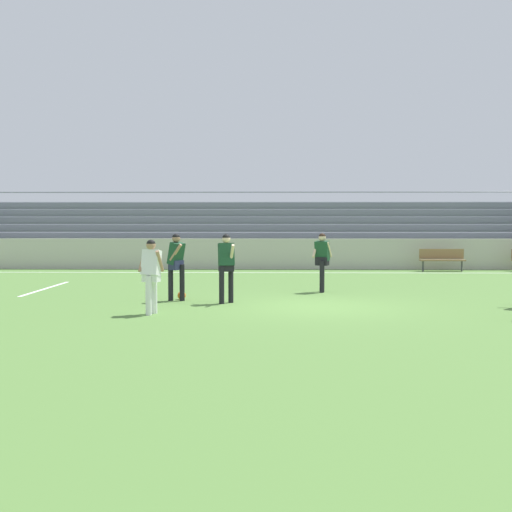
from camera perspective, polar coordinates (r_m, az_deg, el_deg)
The scene contains 11 objects.
ground_plane at distance 16.34m, azimuth 4.98°, elevation -4.26°, with size 160.00×160.00×0.00m, color #517A38.
field_line_sideline at distance 26.71m, azimuth 3.52°, elevation -1.41°, with size 44.00×0.12×0.01m, color white.
field_line_penalty_mark at distance 21.49m, azimuth -17.24°, elevation -2.62°, with size 0.12×4.40×0.01m, color white.
sideline_wall at distance 28.60m, azimuth 3.38°, elevation 0.18°, with size 48.00×0.16×1.29m, color #BCB7AD.
bleacher_stand at distance 31.92m, azimuth -0.04°, elevation 2.12°, with size 27.74×5.29×3.52m.
bench_near_wall_gap at distance 28.47m, azimuth 15.36°, elevation -0.14°, with size 1.80×0.40×0.90m.
player_dark_on_ball at distance 17.47m, azimuth -6.72°, elevation -0.39°, with size 0.48×0.66×1.73m.
player_dark_pressing_high at distance 16.86m, azimuth -2.52°, elevation -0.50°, with size 0.47×0.65×1.72m.
player_dark_trailing_run at distance 19.56m, azimuth 5.58°, elevation -0.08°, with size 0.62×0.43×1.70m.
player_white_wide_right at distance 15.04m, azimuth -8.80°, elevation -1.17°, with size 0.56×0.42×1.65m.
soccer_ball at distance 17.80m, azimuth -6.27°, elevation -3.31°, with size 0.22×0.22×0.22m, color orange.
Camera 1 is at (-1.06, -16.17, 2.07)m, focal length 47.61 mm.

